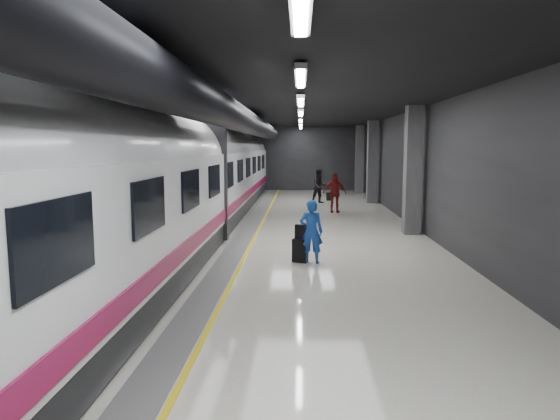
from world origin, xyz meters
TOP-DOWN VIEW (x-y plane):
  - ground at (0.00, 0.00)m, footprint 40.00×40.00m
  - platform_hall at (-0.29, 0.96)m, footprint 10.02×40.02m
  - train at (-3.25, -0.00)m, footprint 3.05×38.00m
  - traveler_main at (0.90, -2.69)m, footprint 0.65×0.46m
  - suitcase_main at (0.61, -2.60)m, footprint 0.45×0.36m
  - shoulder_bag at (0.61, -2.57)m, footprint 0.31×0.21m
  - traveler_far_a at (1.65, 11.61)m, footprint 1.12×1.00m
  - traveler_far_b at (2.21, 7.80)m, footprint 1.11×0.50m
  - suitcase_far at (2.27, 13.06)m, footprint 0.33×0.23m

SIDE VIEW (x-z plane):
  - ground at x=0.00m, z-range 0.00..0.00m
  - suitcase_far at x=2.27m, z-range 0.00..0.46m
  - suitcase_main at x=0.61m, z-range 0.00..0.64m
  - shoulder_bag at x=0.61m, z-range 0.64..1.02m
  - traveler_main at x=0.90m, z-range 0.00..1.70m
  - traveler_far_b at x=2.21m, z-range 0.00..1.86m
  - traveler_far_a at x=1.65m, z-range 0.00..1.90m
  - train at x=-3.25m, z-range 0.04..4.09m
  - platform_hall at x=-0.29m, z-range 1.28..5.79m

